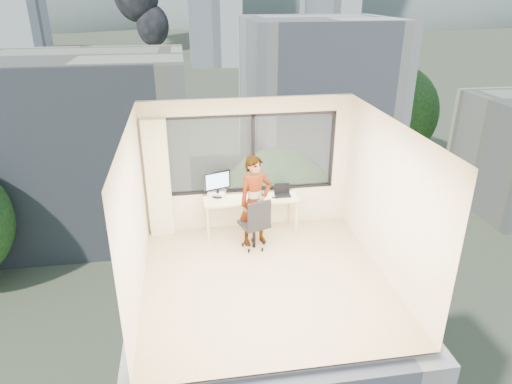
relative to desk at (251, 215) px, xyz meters
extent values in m
cube|color=#D4BA8A|center=(0.00, -1.66, -0.38)|extent=(4.00, 4.00, 0.01)
cube|color=white|center=(0.00, -1.66, 2.23)|extent=(4.00, 4.00, 0.01)
cube|color=beige|center=(0.00, -3.66, 0.93)|extent=(4.00, 0.01, 2.60)
cube|color=beige|center=(-2.00, -1.66, 0.93)|extent=(0.01, 4.00, 2.60)
cube|color=beige|center=(2.00, -1.66, 0.93)|extent=(0.01, 4.00, 2.60)
cube|color=#F6ECC0|center=(-1.72, 0.22, 0.77)|extent=(0.45, 0.14, 2.30)
cube|color=#D4BA8E|center=(0.00, 0.00, 0.00)|extent=(1.80, 0.60, 0.75)
imported|color=#2D2D33|center=(0.02, -0.43, 0.49)|extent=(0.72, 0.58, 1.73)
cube|color=white|center=(-0.63, 0.24, 0.41)|extent=(0.38, 0.36, 0.08)
cube|color=black|center=(0.45, -0.10, 0.38)|extent=(0.13, 0.09, 0.01)
cylinder|color=black|center=(0.19, -0.04, 0.43)|extent=(0.10, 0.10, 0.11)
ellipsoid|color=#0E544C|center=(0.70, 0.22, 0.47)|extent=(0.25, 0.14, 0.18)
cube|color=#515B3D|center=(0.00, 118.34, -14.38)|extent=(400.00, 400.00, 0.04)
cube|color=beige|center=(-9.00, 28.34, -7.38)|extent=(16.00, 12.00, 14.00)
cube|color=white|center=(12.00, 36.34, -6.38)|extent=(14.00, 13.00, 16.00)
cube|color=silver|center=(-35.00, 93.34, -0.38)|extent=(14.00, 14.00, 28.00)
cube|color=silver|center=(8.00, 118.34, 0.62)|extent=(13.00, 13.00, 30.00)
cube|color=silver|center=(45.00, 138.34, -1.38)|extent=(15.00, 15.00, 26.00)
ellipsoid|color=slate|center=(100.00, 318.34, -14.38)|extent=(300.00, 220.00, 96.00)
camera|label=1|loc=(-1.15, -7.92, 4.03)|focal=32.17mm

